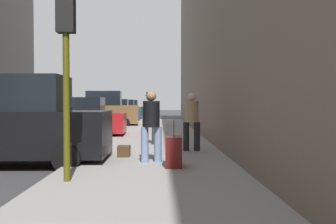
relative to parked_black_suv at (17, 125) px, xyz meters
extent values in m
cube|color=gray|center=(3.35, 1.44, -0.96)|extent=(4.00, 40.00, 0.15)
cube|color=black|center=(-0.05, 0.00, -0.21)|extent=(4.60, 1.85, 1.10)
cube|color=black|center=(0.15, 0.00, 0.77)|extent=(2.07, 1.57, 0.90)
cylinder|color=black|center=(1.45, 0.92, -0.71)|extent=(0.64, 0.22, 0.64)
cylinder|color=black|center=(1.45, -0.92, -0.71)|extent=(0.64, 0.22, 0.64)
cube|color=#B2191E|center=(-0.05, 6.90, -0.34)|extent=(4.22, 1.88, 0.84)
cube|color=black|center=(0.15, 6.90, 0.41)|extent=(1.90, 1.58, 0.70)
cylinder|color=black|center=(-1.42, 7.80, -0.71)|extent=(0.64, 0.23, 0.64)
cylinder|color=black|center=(-1.40, 5.97, -0.71)|extent=(0.64, 0.23, 0.64)
cylinder|color=black|center=(1.31, 7.83, -0.71)|extent=(0.64, 0.23, 0.64)
cylinder|color=black|center=(1.33, 5.99, -0.71)|extent=(0.64, 0.23, 0.64)
cube|color=brown|center=(-0.05, 13.83, -0.21)|extent=(4.67, 2.01, 1.10)
cube|color=black|center=(0.15, 13.84, 0.77)|extent=(2.13, 1.64, 0.90)
cylinder|color=black|center=(-1.58, 14.70, -0.71)|extent=(0.65, 0.24, 0.64)
cylinder|color=black|center=(-1.51, 12.86, -0.71)|extent=(0.65, 0.24, 0.64)
cylinder|color=black|center=(1.41, 14.81, -0.71)|extent=(0.65, 0.24, 0.64)
cylinder|color=black|center=(1.48, 12.97, -0.71)|extent=(0.65, 0.24, 0.64)
cube|color=navy|center=(-0.05, 19.99, -0.34)|extent=(4.22, 1.89, 0.84)
cube|color=black|center=(0.15, 20.00, 0.41)|extent=(1.91, 1.59, 0.70)
cylinder|color=black|center=(-1.42, 20.90, -0.71)|extent=(0.64, 0.23, 0.64)
cylinder|color=black|center=(-1.40, 19.06, -0.71)|extent=(0.64, 0.23, 0.64)
cylinder|color=black|center=(1.31, 20.93, -0.71)|extent=(0.64, 0.23, 0.64)
cylinder|color=black|center=(1.33, 19.09, -0.71)|extent=(0.64, 0.23, 0.64)
cube|color=#193828|center=(-0.05, 27.02, -0.34)|extent=(4.25, 1.95, 0.84)
cube|color=black|center=(0.15, 27.02, 0.41)|extent=(1.93, 1.61, 0.70)
cylinder|color=black|center=(-1.43, 27.90, -0.71)|extent=(0.65, 0.24, 0.64)
cylinder|color=black|center=(-1.39, 26.06, -0.71)|extent=(0.65, 0.24, 0.64)
cylinder|color=black|center=(1.29, 27.97, -0.71)|extent=(0.65, 0.24, 0.64)
cylinder|color=black|center=(1.34, 26.13, -0.71)|extent=(0.65, 0.24, 0.64)
cube|color=#B7BABF|center=(-0.05, 33.28, -0.34)|extent=(4.24, 1.92, 0.84)
cube|color=black|center=(0.15, 33.29, 0.41)|extent=(1.92, 1.60, 0.70)
cylinder|color=black|center=(-1.43, 34.17, -0.71)|extent=(0.64, 0.23, 0.64)
cylinder|color=black|center=(-1.39, 32.34, -0.71)|extent=(0.64, 0.23, 0.64)
cylinder|color=black|center=(1.30, 34.23, -0.71)|extent=(0.64, 0.23, 0.64)
cylinder|color=black|center=(1.34, 32.39, -0.71)|extent=(0.64, 0.23, 0.64)
cylinder|color=red|center=(1.80, 7.35, -0.61)|extent=(0.22, 0.22, 0.55)
sphere|color=red|center=(1.80, 7.35, -0.28)|extent=(0.20, 0.20, 0.20)
cylinder|color=red|center=(1.64, 7.35, -0.58)|extent=(0.10, 0.09, 0.09)
cylinder|color=red|center=(1.96, 7.35, -0.58)|extent=(0.10, 0.09, 0.09)
cylinder|color=#514C0F|center=(1.85, -2.54, 0.92)|extent=(0.12, 0.12, 3.60)
cube|color=black|center=(1.85, -2.54, 2.27)|extent=(0.32, 0.24, 0.90)
sphere|color=yellow|center=(1.85, -2.41, 2.27)|extent=(0.14, 0.14, 0.14)
sphere|color=green|center=(1.85, -2.41, 1.99)|extent=(0.14, 0.14, 0.14)
cylinder|color=#728CB2|center=(3.20, -0.49, -0.46)|extent=(0.21, 0.21, 0.85)
cylinder|color=#728CB2|center=(3.51, -0.43, -0.46)|extent=(0.21, 0.21, 0.85)
cylinder|color=black|center=(3.36, -0.46, 0.28)|extent=(0.47, 0.47, 0.62)
sphere|color=#997051|center=(3.36, -0.46, 0.71)|extent=(0.24, 0.24, 0.24)
cylinder|color=#333338|center=(3.38, 3.34, -0.46)|extent=(0.19, 0.19, 0.85)
cylinder|color=#333338|center=(3.06, 3.32, -0.46)|extent=(0.19, 0.19, 0.85)
cylinder|color=#4C5156|center=(3.22, 3.33, 0.28)|extent=(0.42, 0.42, 0.62)
sphere|color=tan|center=(3.22, 3.33, 0.71)|extent=(0.24, 0.24, 0.24)
cylinder|color=black|center=(3.22, 3.33, 0.78)|extent=(0.34, 0.34, 0.02)
cylinder|color=black|center=(3.22, 3.33, 0.84)|extent=(0.23, 0.23, 0.11)
cylinder|color=black|center=(4.66, 1.63, -0.46)|extent=(0.19, 0.19, 0.85)
cylinder|color=black|center=(4.34, 1.65, -0.46)|extent=(0.19, 0.19, 0.85)
cylinder|color=tan|center=(4.50, 1.64, 0.28)|extent=(0.42, 0.42, 0.62)
sphere|color=beige|center=(4.50, 1.64, 0.71)|extent=(0.24, 0.24, 0.24)
cube|color=#591414|center=(3.87, -1.09, -0.54)|extent=(0.39, 0.58, 0.68)
cylinder|color=#333333|center=(3.87, -1.09, -0.02)|extent=(0.02, 0.02, 0.36)
cube|color=#472D19|center=(2.61, 0.54, -0.74)|extent=(0.32, 0.44, 0.28)
camera|label=1|loc=(3.54, -9.38, 0.57)|focal=40.00mm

